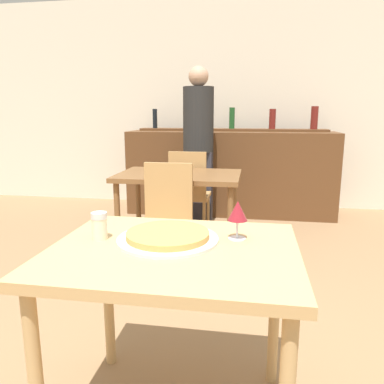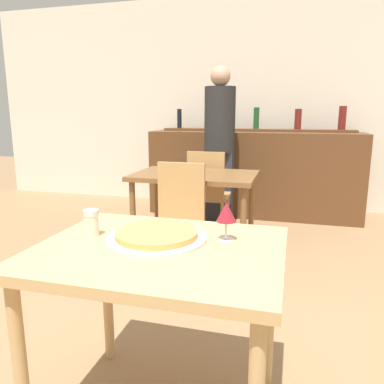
# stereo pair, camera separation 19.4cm
# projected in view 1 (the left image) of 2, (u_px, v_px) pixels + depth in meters

# --- Properties ---
(wall_back) EXTENTS (8.00, 0.05, 2.80)m
(wall_back) POSITION_uv_depth(u_px,v_px,m) (234.00, 104.00, 5.10)
(wall_back) COLOR silver
(wall_back) RESTS_ON ground_plane
(dining_table_near) EXTENTS (0.94, 0.76, 0.78)m
(dining_table_near) POSITION_uv_depth(u_px,v_px,m) (174.00, 272.00, 1.45)
(dining_table_near) COLOR tan
(dining_table_near) RESTS_ON ground_plane
(dining_table_far) EXTENTS (1.08, 0.71, 0.75)m
(dining_table_far) POSITION_uv_depth(u_px,v_px,m) (179.00, 184.00, 3.34)
(dining_table_far) COLOR brown
(dining_table_far) RESTS_ON ground_plane
(bar_counter) EXTENTS (2.60, 0.56, 1.05)m
(bar_counter) POSITION_uv_depth(u_px,v_px,m) (230.00, 173.00, 4.79)
(bar_counter) COLOR brown
(bar_counter) RESTS_ON ground_plane
(bar_back_shelf) EXTENTS (2.39, 0.24, 0.31)m
(bar_back_shelf) POSITION_uv_depth(u_px,v_px,m) (235.00, 126.00, 4.80)
(bar_back_shelf) COLOR brown
(bar_back_shelf) RESTS_ON bar_counter
(chair_far_side_front) EXTENTS (0.40, 0.40, 0.90)m
(chair_far_side_front) POSITION_uv_depth(u_px,v_px,m) (166.00, 216.00, 2.87)
(chair_far_side_front) COLOR tan
(chair_far_side_front) RESTS_ON ground_plane
(chair_far_side_back) EXTENTS (0.40, 0.40, 0.90)m
(chair_far_side_back) POSITION_uv_depth(u_px,v_px,m) (189.00, 189.00, 3.87)
(chair_far_side_back) COLOR tan
(chair_far_side_back) RESTS_ON ground_plane
(pizza_tray) EXTENTS (0.41, 0.41, 0.04)m
(pizza_tray) POSITION_uv_depth(u_px,v_px,m) (168.00, 237.00, 1.50)
(pizza_tray) COLOR silver
(pizza_tray) RESTS_ON dining_table_near
(cheese_shaker) EXTENTS (0.06, 0.06, 0.11)m
(cheese_shaker) POSITION_uv_depth(u_px,v_px,m) (100.00, 226.00, 1.51)
(cheese_shaker) COLOR beige
(cheese_shaker) RESTS_ON dining_table_near
(person_standing) EXTENTS (0.34, 0.34, 1.78)m
(person_standing) POSITION_uv_depth(u_px,v_px,m) (198.00, 141.00, 4.19)
(person_standing) COLOR #2D2D38
(person_standing) RESTS_ON ground_plane
(wine_glass) EXTENTS (0.08, 0.08, 0.16)m
(wine_glass) POSITION_uv_depth(u_px,v_px,m) (238.00, 212.00, 1.50)
(wine_glass) COLOR silver
(wine_glass) RESTS_ON dining_table_near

